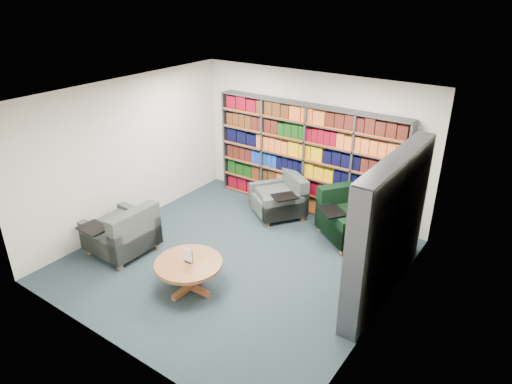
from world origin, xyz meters
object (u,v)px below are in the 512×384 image
Objects in this scene: coffee_table at (189,268)px; chair_teal_front at (125,235)px; chair_green_right at (350,218)px; chair_teal_left at (282,199)px.

chair_teal_front is at bearing 175.53° from coffee_table.
chair_teal_front is at bearing -136.63° from chair_green_right.
chair_green_right is at bearing 43.37° from chair_teal_front.
chair_teal_left is 0.89× the size of chair_green_right.
chair_teal_left is 1.25× the size of coffee_table.
chair_teal_front is (-1.45, -2.78, 0.02)m from chair_teal_left.
chair_teal_front reaches higher than chair_teal_left.
chair_teal_left is 2.91m from coffee_table.
chair_teal_left is 1.11× the size of chair_teal_front.
chair_green_right reaches higher than coffee_table.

